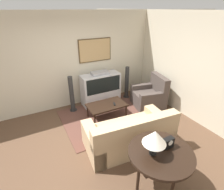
{
  "coord_description": "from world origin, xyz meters",
  "views": [
    {
      "loc": [
        -1.2,
        -2.74,
        2.73
      ],
      "look_at": [
        0.66,
        0.76,
        0.75
      ],
      "focal_mm": 28.0,
      "sensor_mm": 36.0,
      "label": 1
    }
  ],
  "objects_px": {
    "tv": "(101,89)",
    "coffee_table": "(107,106)",
    "couch": "(129,135)",
    "table_lamp": "(155,137)",
    "speaker_tower_right": "(127,83)",
    "mantel_clock": "(168,143)",
    "speaker_tower_left": "(72,95)",
    "armchair": "(149,97)",
    "console_table": "(161,155)"
  },
  "relations": [
    {
      "from": "coffee_table",
      "to": "speaker_tower_left",
      "type": "distance_m",
      "value": 1.08
    },
    {
      "from": "couch",
      "to": "coffee_table",
      "type": "relative_size",
      "value": 1.87
    },
    {
      "from": "tv",
      "to": "speaker_tower_left",
      "type": "relative_size",
      "value": 1.11
    },
    {
      "from": "tv",
      "to": "couch",
      "type": "xyz_separation_m",
      "value": [
        -0.28,
        -2.06,
        -0.2
      ]
    },
    {
      "from": "mantel_clock",
      "to": "speaker_tower_left",
      "type": "bearing_deg",
      "value": 102.98
    },
    {
      "from": "mantel_clock",
      "to": "coffee_table",
      "type": "bearing_deg",
      "value": 89.48
    },
    {
      "from": "speaker_tower_right",
      "to": "tv",
      "type": "bearing_deg",
      "value": 177.38
    },
    {
      "from": "couch",
      "to": "speaker_tower_left",
      "type": "distance_m",
      "value": 2.13
    },
    {
      "from": "console_table",
      "to": "speaker_tower_right",
      "type": "xyz_separation_m",
      "value": [
        1.32,
        3.05,
        -0.18
      ]
    },
    {
      "from": "console_table",
      "to": "speaker_tower_right",
      "type": "bearing_deg",
      "value": 66.64
    },
    {
      "from": "coffee_table",
      "to": "speaker_tower_left",
      "type": "height_order",
      "value": "speaker_tower_left"
    },
    {
      "from": "armchair",
      "to": "tv",
      "type": "bearing_deg",
      "value": -112.06
    },
    {
      "from": "couch",
      "to": "armchair",
      "type": "distance_m",
      "value": 1.94
    },
    {
      "from": "speaker_tower_right",
      "to": "speaker_tower_left",
      "type": "bearing_deg",
      "value": 180.0
    },
    {
      "from": "couch",
      "to": "mantel_clock",
      "type": "relative_size",
      "value": 10.93
    },
    {
      "from": "tv",
      "to": "coffee_table",
      "type": "height_order",
      "value": "tv"
    },
    {
      "from": "tv",
      "to": "armchair",
      "type": "bearing_deg",
      "value": -34.62
    },
    {
      "from": "couch",
      "to": "mantel_clock",
      "type": "xyz_separation_m",
      "value": [
        0.05,
        -0.99,
        0.54
      ]
    },
    {
      "from": "armchair",
      "to": "coffee_table",
      "type": "height_order",
      "value": "armchair"
    },
    {
      "from": "couch",
      "to": "armchair",
      "type": "bearing_deg",
      "value": -136.26
    },
    {
      "from": "coffee_table",
      "to": "speaker_tower_left",
      "type": "xyz_separation_m",
      "value": [
        -0.72,
        0.79,
        0.14
      ]
    },
    {
      "from": "console_table",
      "to": "speaker_tower_left",
      "type": "height_order",
      "value": "speaker_tower_left"
    },
    {
      "from": "speaker_tower_right",
      "to": "table_lamp",
      "type": "bearing_deg",
      "value": -115.81
    },
    {
      "from": "tv",
      "to": "mantel_clock",
      "type": "bearing_deg",
      "value": -94.31
    },
    {
      "from": "coffee_table",
      "to": "speaker_tower_left",
      "type": "bearing_deg",
      "value": 132.04
    },
    {
      "from": "tv",
      "to": "speaker_tower_right",
      "type": "height_order",
      "value": "speaker_tower_right"
    },
    {
      "from": "couch",
      "to": "table_lamp",
      "type": "xyz_separation_m",
      "value": [
        -0.25,
        -0.99,
        0.77
      ]
    },
    {
      "from": "console_table",
      "to": "speaker_tower_left",
      "type": "relative_size",
      "value": 0.95
    },
    {
      "from": "table_lamp",
      "to": "couch",
      "type": "bearing_deg",
      "value": 75.6
    },
    {
      "from": "coffee_table",
      "to": "mantel_clock",
      "type": "height_order",
      "value": "mantel_clock"
    },
    {
      "from": "tv",
      "to": "table_lamp",
      "type": "distance_m",
      "value": 3.15
    },
    {
      "from": "console_table",
      "to": "mantel_clock",
      "type": "xyz_separation_m",
      "value": [
        0.16,
        0.04,
        0.16
      ]
    },
    {
      "from": "speaker_tower_left",
      "to": "armchair",
      "type": "bearing_deg",
      "value": -20.59
    },
    {
      "from": "tv",
      "to": "speaker_tower_right",
      "type": "relative_size",
      "value": 1.11
    },
    {
      "from": "console_table",
      "to": "mantel_clock",
      "type": "height_order",
      "value": "mantel_clock"
    },
    {
      "from": "speaker_tower_left",
      "to": "speaker_tower_right",
      "type": "xyz_separation_m",
      "value": [
        1.85,
        0.0,
        0.0
      ]
    },
    {
      "from": "speaker_tower_right",
      "to": "armchair",
      "type": "bearing_deg",
      "value": -68.9
    },
    {
      "from": "tv",
      "to": "coffee_table",
      "type": "bearing_deg",
      "value": -104.13
    },
    {
      "from": "console_table",
      "to": "speaker_tower_right",
      "type": "relative_size",
      "value": 0.95
    },
    {
      "from": "armchair",
      "to": "speaker_tower_left",
      "type": "distance_m",
      "value": 2.32
    },
    {
      "from": "mantel_clock",
      "to": "couch",
      "type": "bearing_deg",
      "value": 92.7
    },
    {
      "from": "table_lamp",
      "to": "armchair",
      "type": "bearing_deg",
      "value": 51.17
    },
    {
      "from": "armchair",
      "to": "speaker_tower_right",
      "type": "xyz_separation_m",
      "value": [
        -0.31,
        0.81,
        0.2
      ]
    },
    {
      "from": "table_lamp",
      "to": "coffee_table",
      "type": "bearing_deg",
      "value": 81.75
    },
    {
      "from": "armchair",
      "to": "table_lamp",
      "type": "distance_m",
      "value": 2.92
    },
    {
      "from": "couch",
      "to": "table_lamp",
      "type": "relative_size",
      "value": 4.52
    },
    {
      "from": "mantel_clock",
      "to": "armchair",
      "type": "bearing_deg",
      "value": 56.27
    },
    {
      "from": "tv",
      "to": "coffee_table",
      "type": "xyz_separation_m",
      "value": [
        -0.21,
        -0.84,
        -0.13
      ]
    },
    {
      "from": "tv",
      "to": "mantel_clock",
      "type": "height_order",
      "value": "tv"
    },
    {
      "from": "couch",
      "to": "armchair",
      "type": "xyz_separation_m",
      "value": [
        1.52,
        1.21,
        0.01
      ]
    }
  ]
}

